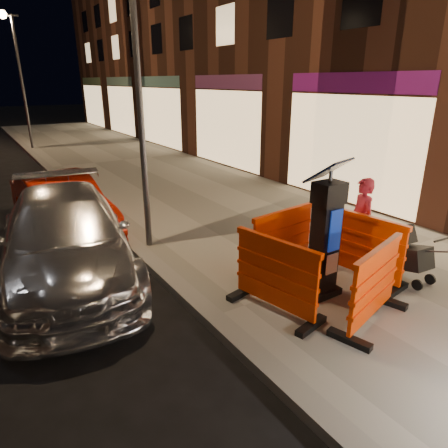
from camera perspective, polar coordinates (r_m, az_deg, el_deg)
ground_plane at (r=5.99m, az=-1.29°, el=-14.18°), size 120.00×120.00×0.00m
sidewalk at (r=7.74m, az=18.12°, el=-6.28°), size 6.00×60.00×0.15m
kerb at (r=5.95m, az=-1.30°, el=-13.58°), size 0.30×60.00×0.15m
parking_kiosk at (r=6.22m, az=14.29°, el=-1.36°), size 0.75×0.75×2.03m
barrier_front at (r=5.86m, az=20.69°, el=-8.25°), size 1.56×0.96×1.13m
barrier_back at (r=7.01m, az=8.38°, el=-2.45°), size 1.52×0.78×1.13m
barrier_kerbside at (r=5.79m, az=7.37°, el=-7.39°), size 0.90×1.55×1.13m
barrier_bldgside at (r=7.07m, az=19.31°, el=-3.21°), size 0.80×1.53×1.13m
car_silver at (r=7.85m, az=-20.98°, el=-6.86°), size 2.92×5.43×1.50m
car_red at (r=10.13m, az=-21.66°, el=-0.93°), size 1.73×4.12×1.32m
man at (r=7.55m, az=18.90°, el=0.25°), size 0.60×0.70×1.61m
stroller at (r=7.36m, az=24.99°, el=-4.02°), size 0.53×0.77×0.91m
street_lamp_mid at (r=7.78m, az=-12.05°, el=17.95°), size 0.12×0.12×6.00m
street_lamp_far at (r=22.42m, az=-26.84°, el=17.31°), size 0.12×0.12×6.00m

